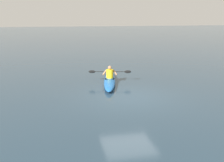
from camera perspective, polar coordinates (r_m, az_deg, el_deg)
The scene contains 3 objects.
ground_plane at distance 13.07m, azimuth 3.47°, elevation -3.35°, with size 160.00×160.00×0.00m, color #233847.
kayak at distance 15.58m, azimuth -0.47°, elevation 0.04°, with size 1.59×4.61×0.30m.
kayaker at distance 15.62m, azimuth -0.46°, elevation 1.70°, with size 2.40×0.67×0.70m.
Camera 1 is at (3.33, 12.05, 3.80)m, focal length 44.27 mm.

